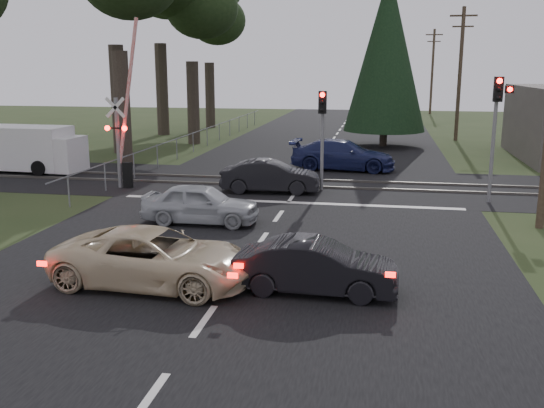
% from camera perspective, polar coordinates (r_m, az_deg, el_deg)
% --- Properties ---
extents(ground, '(120.00, 120.00, 0.00)m').
position_cam_1_polar(ground, '(15.28, -3.19, -6.50)').
color(ground, '#293819').
rests_on(ground, ground).
extents(road, '(14.00, 100.00, 0.01)m').
position_cam_1_polar(road, '(24.77, 2.18, 1.04)').
color(road, black).
rests_on(road, ground).
extents(rail_corridor, '(120.00, 8.00, 0.01)m').
position_cam_1_polar(rail_corridor, '(26.72, 2.79, 1.90)').
color(rail_corridor, black).
rests_on(rail_corridor, ground).
extents(stop_line, '(13.00, 0.35, 0.00)m').
position_cam_1_polar(stop_line, '(23.03, 1.55, 0.16)').
color(stop_line, silver).
rests_on(stop_line, ground).
extents(rail_near, '(120.00, 0.12, 0.10)m').
position_cam_1_polar(rail_near, '(25.93, 2.56, 1.67)').
color(rail_near, '#59544C').
rests_on(rail_near, ground).
extents(rail_far, '(120.00, 0.12, 0.10)m').
position_cam_1_polar(rail_far, '(27.49, 3.01, 2.30)').
color(rail_far, '#59544C').
rests_on(rail_far, ground).
extents(crossing_signal, '(1.62, 0.38, 6.96)m').
position_cam_1_polar(crossing_signal, '(26.26, -13.85, 5.89)').
color(crossing_signal, slate).
rests_on(crossing_signal, ground).
extents(traffic_signal_right, '(0.68, 0.48, 4.70)m').
position_cam_1_polar(traffic_signal_right, '(23.92, 20.44, 7.85)').
color(traffic_signal_right, slate).
rests_on(traffic_signal_right, ground).
extents(traffic_signal_center, '(0.32, 0.48, 4.10)m').
position_cam_1_polar(traffic_signal_center, '(24.91, 4.76, 7.59)').
color(traffic_signal_center, slate).
rests_on(traffic_signal_center, ground).
extents(utility_pole_mid, '(1.80, 0.26, 9.00)m').
position_cam_1_polar(utility_pole_mid, '(44.31, 17.28, 11.81)').
color(utility_pole_mid, '#4C3D2D').
rests_on(utility_pole_mid, ground).
extents(utility_pole_far, '(1.80, 0.26, 9.00)m').
position_cam_1_polar(utility_pole_far, '(69.20, 14.86, 12.11)').
color(utility_pole_far, '#4C3D2D').
rests_on(utility_pole_far, ground).
extents(euc_tree_e, '(6.00, 6.00, 13.20)m').
position_cam_1_polar(euc_tree_e, '(52.24, -6.03, 17.62)').
color(euc_tree_e, '#473D33').
rests_on(euc_tree_e, ground).
extents(conifer_tree, '(5.20, 5.20, 11.00)m').
position_cam_1_polar(conifer_tree, '(40.03, 10.75, 13.93)').
color(conifer_tree, '#473D33').
rests_on(conifer_tree, ground).
extents(fence_left, '(0.10, 36.00, 1.20)m').
position_cam_1_polar(fence_left, '(38.53, -6.73, 5.18)').
color(fence_left, slate).
rests_on(fence_left, ground).
extents(cream_coupe, '(4.91, 2.48, 1.33)m').
position_cam_1_polar(cream_coupe, '(14.51, -11.00, -5.01)').
color(cream_coupe, beige).
rests_on(cream_coupe, ground).
extents(dark_hatchback, '(3.73, 1.39, 1.22)m').
position_cam_1_polar(dark_hatchback, '(13.83, 4.17, -5.94)').
color(dark_hatchback, black).
rests_on(dark_hatchback, ground).
extents(silver_car, '(3.85, 1.56, 1.31)m').
position_cam_1_polar(silver_car, '(19.98, -6.72, 0.01)').
color(silver_car, '#A9ADB1').
rests_on(silver_car, ground).
extents(blue_sedan, '(5.29, 2.42, 1.50)m').
position_cam_1_polar(blue_sedan, '(30.46, 6.68, 4.60)').
color(blue_sedan, navy).
rests_on(blue_sedan, ground).
extents(dark_car_far, '(4.11, 1.70, 1.32)m').
position_cam_1_polar(dark_car_far, '(24.80, -0.17, 2.61)').
color(dark_car_far, black).
rests_on(dark_car_far, ground).
extents(white_van, '(5.75, 2.38, 2.22)m').
position_cam_1_polar(white_van, '(32.12, -22.03, 4.84)').
color(white_van, white).
rests_on(white_van, ground).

